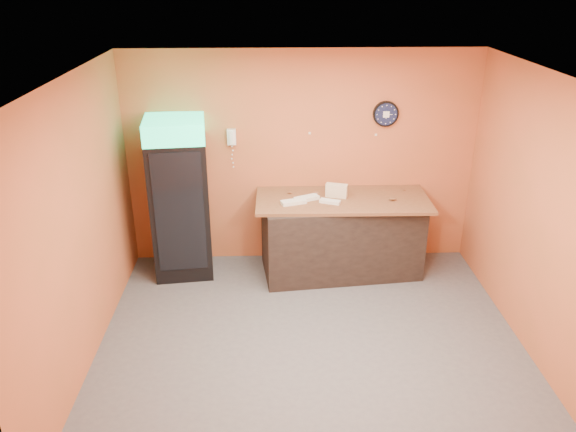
{
  "coord_description": "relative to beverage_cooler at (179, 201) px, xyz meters",
  "views": [
    {
      "loc": [
        -0.42,
        -4.93,
        3.68
      ],
      "look_at": [
        -0.22,
        0.6,
        1.22
      ],
      "focal_mm": 35.0,
      "sensor_mm": 36.0,
      "label": 1
    }
  ],
  "objects": [
    {
      "name": "ceiling",
      "position": [
        1.55,
        -1.6,
        1.8
      ],
      "size": [
        4.5,
        4.0,
        0.02
      ],
      "primitive_type": "cube",
      "color": "white",
      "rests_on": "back_wall"
    },
    {
      "name": "sub_roll_stack",
      "position": [
        1.97,
        -0.0,
        0.12
      ],
      "size": [
        0.28,
        0.17,
        0.17
      ],
      "rotation": [
        0.0,
        0.0,
        -0.3
      ],
      "color": "beige",
      "rests_on": "butcher_paper"
    },
    {
      "name": "wrapped_sandwich_right",
      "position": [
        1.59,
        -0.09,
        0.05
      ],
      "size": [
        0.33,
        0.25,
        0.04
      ],
      "primitive_type": "cube",
      "rotation": [
        0.0,
        0.0,
        0.45
      ],
      "color": "silver",
      "rests_on": "butcher_paper"
    },
    {
      "name": "floor",
      "position": [
        1.55,
        -1.6,
        -1.0
      ],
      "size": [
        4.5,
        4.5,
        0.0
      ],
      "primitive_type": "plane",
      "color": "#47474C",
      "rests_on": "ground"
    },
    {
      "name": "back_wall",
      "position": [
        1.55,
        0.4,
        0.4
      ],
      "size": [
        4.5,
        0.02,
        2.8
      ],
      "primitive_type": "cube",
      "color": "#C75E38",
      "rests_on": "floor"
    },
    {
      "name": "prep_counter",
      "position": [
        2.05,
        -0.04,
        -0.5
      ],
      "size": [
        2.06,
        1.09,
        0.99
      ],
      "primitive_type": "cube",
      "rotation": [
        0.0,
        0.0,
        0.11
      ],
      "color": "black",
      "rests_on": "floor"
    },
    {
      "name": "wrapped_sandwich_mid",
      "position": [
        1.87,
        -0.19,
        0.05
      ],
      "size": [
        0.27,
        0.19,
        0.04
      ],
      "primitive_type": "cube",
      "rotation": [
        0.0,
        0.0,
        -0.39
      ],
      "color": "silver",
      "rests_on": "butcher_paper"
    },
    {
      "name": "right_wall",
      "position": [
        3.8,
        -1.6,
        0.4
      ],
      "size": [
        0.02,
        4.0,
        2.8
      ],
      "primitive_type": "cube",
      "color": "#C75E38",
      "rests_on": "floor"
    },
    {
      "name": "wall_clock",
      "position": [
        2.61,
        0.37,
        1.0
      ],
      "size": [
        0.32,
        0.06,
        0.32
      ],
      "color": "black",
      "rests_on": "back_wall"
    },
    {
      "name": "wrapped_sandwich_left",
      "position": [
        1.42,
        -0.2,
        0.05
      ],
      "size": [
        0.33,
        0.21,
        0.04
      ],
      "primitive_type": "cube",
      "rotation": [
        0.0,
        0.0,
        0.3
      ],
      "color": "silver",
      "rests_on": "butcher_paper"
    },
    {
      "name": "wall_phone",
      "position": [
        0.66,
        0.34,
        0.72
      ],
      "size": [
        0.11,
        0.1,
        0.2
      ],
      "color": "white",
      "rests_on": "back_wall"
    },
    {
      "name": "kitchen_tool",
      "position": [
        1.72,
        0.02,
        0.06
      ],
      "size": [
        0.05,
        0.05,
        0.05
      ],
      "primitive_type": "cylinder",
      "color": "silver",
      "rests_on": "butcher_paper"
    },
    {
      "name": "butcher_paper",
      "position": [
        2.05,
        -0.04,
        0.01
      ],
      "size": [
        2.18,
        0.99,
        0.04
      ],
      "primitive_type": "cube",
      "rotation": [
        0.0,
        0.0,
        -0.02
      ],
      "color": "brown",
      "rests_on": "prep_counter"
    },
    {
      "name": "left_wall",
      "position": [
        -0.7,
        -1.6,
        0.4
      ],
      "size": [
        0.02,
        4.0,
        2.8
      ],
      "primitive_type": "cube",
      "color": "#C75E38",
      "rests_on": "floor"
    },
    {
      "name": "beverage_cooler",
      "position": [
        0.0,
        0.0,
        0.0
      ],
      "size": [
        0.79,
        0.8,
        2.04
      ],
      "rotation": [
        0.0,
        0.0,
        0.11
      ],
      "color": "black",
      "rests_on": "floor"
    }
  ]
}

